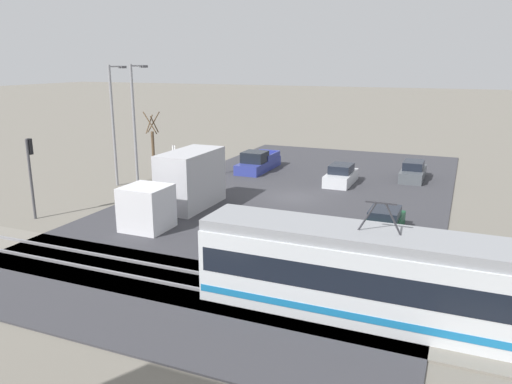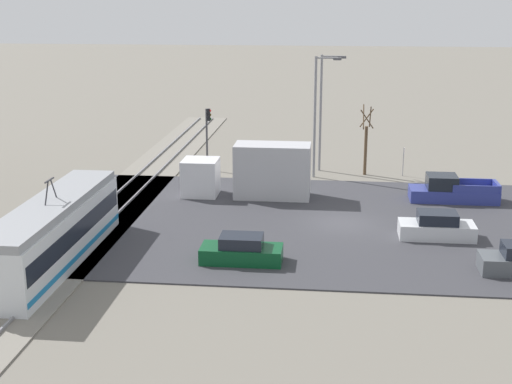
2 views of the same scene
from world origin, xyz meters
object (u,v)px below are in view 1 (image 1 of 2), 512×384
at_px(sedan_car_1, 413,172).
at_px(sedan_car_2, 384,223).
at_px(street_tree, 153,148).
at_px(street_lamp_mid_block, 114,118).
at_px(box_truck, 181,185).
at_px(street_lamp_near_crossing, 135,120).
at_px(light_rail_tram, 376,276).
at_px(sedan_car_0, 341,176).
at_px(traffic_light_pole, 31,167).
at_px(pickup_truck, 258,163).
at_px(no_parking_sign, 174,155).

height_order(sedan_car_1, sedan_car_2, sedan_car_1).
relative_size(street_tree, street_lamp_mid_block, 0.60).
distance_m(box_truck, street_lamp_near_crossing, 8.13).
bearing_deg(light_rail_tram, sedan_car_0, -73.13).
xyz_separation_m(street_tree, street_lamp_near_crossing, (-1.19, 3.74, 2.75)).
bearing_deg(street_lamp_near_crossing, traffic_light_pole, 80.56).
xyz_separation_m(box_truck, pickup_truck, (0.34, -13.28, -1.03)).
xyz_separation_m(pickup_truck, street_lamp_near_crossing, (5.83, 9.24, 4.47)).
bearing_deg(pickup_truck, light_rail_tram, 122.24).
bearing_deg(sedan_car_1, traffic_light_pole, -135.96).
relative_size(box_truck, sedan_car_1, 1.96).
bearing_deg(traffic_light_pole, street_lamp_near_crossing, -99.44).
height_order(sedan_car_0, street_lamp_mid_block, street_lamp_mid_block).
bearing_deg(box_truck, street_lamp_mid_block, -27.83).
distance_m(street_tree, street_lamp_mid_block, 4.44).
relative_size(box_truck, traffic_light_pole, 1.78).
height_order(light_rail_tram, street_tree, street_tree).
relative_size(box_truck, sedan_car_2, 2.07).
height_order(traffic_light_pole, street_lamp_near_crossing, street_lamp_near_crossing).
bearing_deg(street_tree, pickup_truck, -141.91).
xyz_separation_m(box_truck, street_lamp_mid_block, (8.38, -4.42, 3.40)).
relative_size(sedan_car_1, traffic_light_pole, 0.91).
bearing_deg(sedan_car_2, street_lamp_mid_block, -10.20).
bearing_deg(light_rail_tram, pickup_truck, -57.76).
relative_size(sedan_car_1, street_lamp_near_crossing, 0.49).
bearing_deg(street_tree, street_lamp_mid_block, 73.13).
bearing_deg(box_truck, street_lamp_near_crossing, -33.22).
height_order(sedan_car_2, traffic_light_pole, traffic_light_pole).
relative_size(light_rail_tram, sedan_car_2, 3.16).
height_order(sedan_car_1, traffic_light_pole, traffic_light_pole).
relative_size(light_rail_tram, box_truck, 1.52).
relative_size(pickup_truck, street_lamp_near_crossing, 0.63).
distance_m(street_lamp_near_crossing, street_lamp_mid_block, 2.24).
bearing_deg(pickup_truck, street_lamp_mid_block, 47.79).
bearing_deg(sedan_car_2, street_lamp_near_crossing, -10.24).
xyz_separation_m(light_rail_tram, pickup_truck, (13.99, -22.18, -0.94)).
bearing_deg(street_lamp_mid_block, box_truck, 152.17).
relative_size(box_truck, pickup_truck, 1.51).
distance_m(sedan_car_1, street_tree, 21.23).
relative_size(pickup_truck, traffic_light_pole, 1.18).
relative_size(box_truck, sedan_car_0, 2.06).
relative_size(light_rail_tram, sedan_car_1, 2.98).
xyz_separation_m(sedan_car_0, sedan_car_2, (-4.96, 10.58, -0.04)).
bearing_deg(box_truck, no_parking_sign, -55.89).
bearing_deg(street_lamp_near_crossing, light_rail_tram, 146.86).
bearing_deg(street_lamp_mid_block, sedan_car_1, -153.36).
height_order(sedan_car_2, no_parking_sign, no_parking_sign).
distance_m(light_rail_tram, traffic_light_pole, 21.74).
xyz_separation_m(street_tree, street_lamp_mid_block, (1.02, 3.36, 2.72)).
distance_m(sedan_car_0, sedan_car_1, 6.22).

